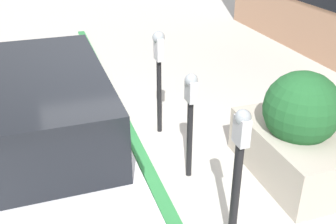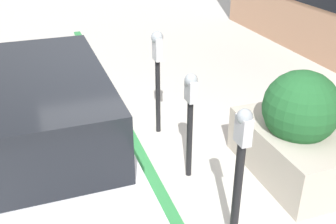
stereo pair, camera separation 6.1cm
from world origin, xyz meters
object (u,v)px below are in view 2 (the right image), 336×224
at_px(parking_meter_second, 190,108).
at_px(planter_box, 296,133).
at_px(parking_meter_middle, 157,62).
at_px(parking_meter_nearest, 240,163).
at_px(parked_car_front, 32,139).

relative_size(parking_meter_second, planter_box, 0.84).
xyz_separation_m(parking_meter_middle, planter_box, (-1.49, -1.23, -0.52)).
bearing_deg(parking_meter_second, parking_meter_nearest, -179.86).
distance_m(parking_meter_nearest, planter_box, 1.49).
distance_m(parking_meter_nearest, parking_meter_middle, 2.29).
relative_size(parking_meter_nearest, parking_meter_middle, 0.97).
bearing_deg(parking_meter_second, planter_box, -106.50).
xyz_separation_m(parking_meter_nearest, parking_meter_second, (1.15, 0.00, 0.00)).
height_order(parking_meter_nearest, parking_meter_middle, parking_meter_middle).
bearing_deg(parking_meter_second, parking_meter_middle, 0.98).
xyz_separation_m(planter_box, parked_car_front, (0.45, 2.93, 0.24)).
relative_size(parking_meter_second, parked_car_front, 0.30).
bearing_deg(parking_meter_nearest, planter_box, -56.84).
relative_size(parking_meter_middle, planter_box, 0.95).
bearing_deg(parking_meter_second, parked_car_front, 86.89).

